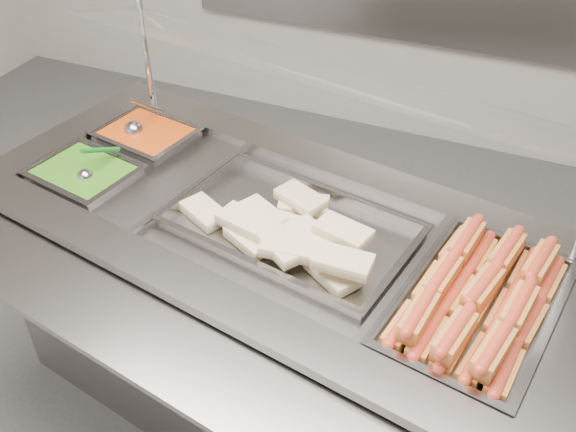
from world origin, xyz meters
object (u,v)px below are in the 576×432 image
at_px(pan_hotdogs, 476,313).
at_px(ladle, 135,129).
at_px(sneeze_guard, 316,74).
at_px(serving_spoon, 88,172).
at_px(pan_wraps, 291,230).
at_px(steam_counter, 276,321).

height_order(pan_hotdogs, ladle, ladle).
xyz_separation_m(sneeze_guard, serving_spoon, (-0.66, -0.25, -0.35)).
height_order(pan_wraps, ladle, ladle).
bearing_deg(pan_hotdogs, sneeze_guard, 150.20).
height_order(sneeze_guard, ladle, sneeze_guard).
bearing_deg(steam_counter, sneeze_guard, 79.48).
bearing_deg(pan_wraps, ladle, 159.54).
relative_size(sneeze_guard, pan_wraps, 2.26).
xyz_separation_m(pan_hotdogs, serving_spoon, (-1.22, 0.08, 0.05)).
bearing_deg(sneeze_guard, serving_spoon, -159.59).
distance_m(steam_counter, pan_hotdogs, 0.73).
xyz_separation_m(steam_counter, sneeze_guard, (0.04, 0.21, 0.80)).
bearing_deg(sneeze_guard, ladle, 176.80).
distance_m(sneeze_guard, pan_hotdogs, 0.76).
height_order(steam_counter, pan_hotdogs, pan_hotdogs).
relative_size(sneeze_guard, pan_hotdogs, 2.78).
relative_size(sneeze_guard, ladle, 8.92).
height_order(steam_counter, sneeze_guard, sneeze_guard).
xyz_separation_m(steam_counter, ladle, (-0.64, 0.25, 0.45)).
xyz_separation_m(steam_counter, pan_hotdogs, (0.60, -0.11, 0.40)).
distance_m(sneeze_guard, ladle, 0.76).
bearing_deg(ladle, sneeze_guard, -3.20).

